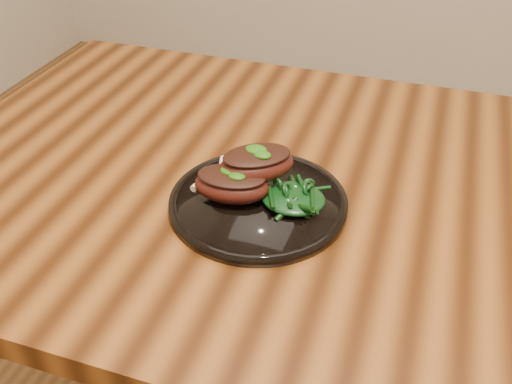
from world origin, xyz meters
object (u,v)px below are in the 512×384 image
plate (258,202)px  lamb_chop_front (231,184)px  desk (419,246)px  greens_heap (293,195)px

plate → lamb_chop_front: 0.05m
desk → greens_heap: (-0.18, -0.08, 0.11)m
lamb_chop_front → greens_heap: bearing=8.8°
plate → lamb_chop_front: size_ratio=2.19×
lamb_chop_front → desk: bearing=19.2°
desk → greens_heap: size_ratio=17.65×
desk → plate: bearing=-160.0°
greens_heap → plate: bearing=-174.8°
lamb_chop_front → plate: bearing=13.5°
desk → plate: 0.26m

